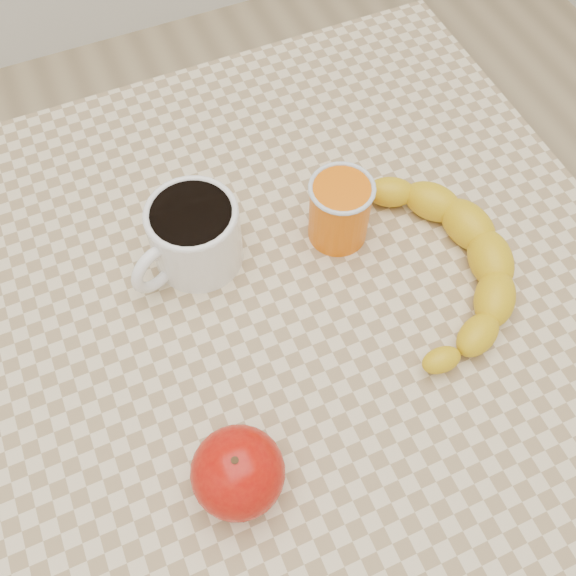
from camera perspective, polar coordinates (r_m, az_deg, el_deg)
name	(u,v)px	position (r m, az deg, el deg)	size (l,w,h in m)	color
ground	(288,470)	(1.42, 0.00, -15.88)	(3.00, 3.00, 0.00)	tan
table	(288,331)	(0.80, 0.00, -3.85)	(0.80, 0.80, 0.75)	beige
coffee_mug	(193,234)	(0.72, -8.45, 4.73)	(0.15, 0.13, 0.09)	white
orange_juice_glass	(340,210)	(0.73, 4.61, 6.92)	(0.07, 0.07, 0.09)	orange
apple	(238,472)	(0.61, -4.48, -16.02)	(0.11, 0.11, 0.08)	#A00805
banana	(433,262)	(0.73, 12.75, 2.25)	(0.27, 0.34, 0.05)	gold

